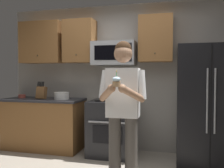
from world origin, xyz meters
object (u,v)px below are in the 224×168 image
at_px(refrigerator, 208,105).
at_px(person, 123,106).
at_px(oven_range, 113,128).
at_px(bowl_small_colored, 22,96).
at_px(bowl_large_white, 62,96).
at_px(microwave, 114,53).
at_px(knife_block, 41,92).
at_px(cupcake, 116,81).

height_order(refrigerator, person, refrigerator).
bearing_deg(refrigerator, oven_range, 178.50).
distance_m(refrigerator, bowl_small_colored, 3.27).
bearing_deg(person, bowl_large_white, 139.44).
height_order(microwave, bowl_large_white, microwave).
bearing_deg(bowl_small_colored, oven_range, -1.44).
distance_m(bowl_small_colored, person, 2.50).
bearing_deg(knife_block, cupcake, -40.07).
height_order(microwave, bowl_small_colored, microwave).
bearing_deg(knife_block, person, -33.10).
relative_size(microwave, refrigerator, 0.41).
relative_size(refrigerator, cupcake, 10.35).
height_order(microwave, cupcake, microwave).
height_order(oven_range, refrigerator, refrigerator).
relative_size(oven_range, bowl_small_colored, 6.83).
relative_size(knife_block, bowl_small_colored, 2.34).
bearing_deg(knife_block, oven_range, 1.29).
xyz_separation_m(person, cupcake, (-0.00, -0.33, 0.30)).
bearing_deg(microwave, bowl_large_white, -172.41).
bearing_deg(cupcake, oven_range, 105.81).
xyz_separation_m(oven_range, microwave, (0.00, 0.12, 1.26)).
bearing_deg(bowl_small_colored, refrigerator, -1.46).
xyz_separation_m(microwave, person, (0.42, -1.28, -0.72)).
relative_size(oven_range, knife_block, 2.91).
xyz_separation_m(oven_range, knife_block, (-1.31, -0.03, 0.57)).
bearing_deg(knife_block, bowl_small_colored, 170.70).
xyz_separation_m(bowl_large_white, cupcake, (1.35, -1.49, 0.31)).
bearing_deg(person, refrigerator, 46.15).
height_order(microwave, person, microwave).
xyz_separation_m(refrigerator, knife_block, (-2.81, 0.01, 0.14)).
xyz_separation_m(refrigerator, cupcake, (-1.08, -1.45, 0.39)).
bearing_deg(bowl_large_white, knife_block, -176.28).
xyz_separation_m(microwave, knife_block, (-1.31, -0.15, -0.68)).
relative_size(bowl_large_white, person, 0.15).
relative_size(bowl_large_white, bowl_small_colored, 1.98).
bearing_deg(bowl_large_white, microwave, 7.59).
xyz_separation_m(knife_block, person, (1.74, -1.13, -0.04)).
xyz_separation_m(bowl_small_colored, cupcake, (2.19, -1.53, 0.34)).
bearing_deg(bowl_small_colored, person, -28.86).
distance_m(knife_block, bowl_small_colored, 0.46).
relative_size(knife_block, cupcake, 1.84).
bearing_deg(refrigerator, bowl_small_colored, 178.54).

